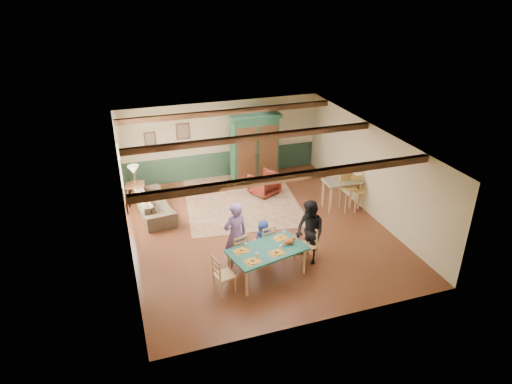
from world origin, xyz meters
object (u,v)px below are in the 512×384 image
object	(u,v)px
person_child	(263,238)
dining_chair_far_left	(237,250)
end_table	(136,194)
bar_stool_left	(348,191)
dining_chair_end_right	(306,245)
bar_stool_right	(358,194)
armchair	(264,183)
table_lamp	(134,175)
dining_chair_far_right	(265,241)
sofa	(154,204)
cat	(289,241)
dining_chair_end_left	(224,274)
armoire	(254,149)
person_man	(235,235)
dining_table	(267,263)
person_woman	(310,232)
counter_table	(341,194)

from	to	relation	value
person_child	dining_chair_far_left	bearing A→B (deg)	5.71
end_table	bar_stool_left	size ratio (longest dim) A/B	0.52
dining_chair_end_right	bar_stool_right	world-z (taller)	bar_stool_right
dining_chair_end_right	armchair	size ratio (longest dim) A/B	1.16
person_child	bar_stool_left	size ratio (longest dim) A/B	0.79
table_lamp	person_child	bearing A→B (deg)	-54.88
dining_chair_far_right	sofa	xyz separation A→B (m)	(-2.40, 3.24, -0.15)
cat	armchair	distance (m)	4.35
sofa	dining_chair_end_left	bearing A→B (deg)	-172.17
dining_chair_far_right	armoire	xyz separation A→B (m)	(1.20, 4.47, 0.74)
dining_chair_end_left	dining_chair_end_right	bearing A→B (deg)	-90.00
table_lamp	bar_stool_left	bearing A→B (deg)	-22.34
armchair	end_table	distance (m)	4.08
dining_chair_end_left	sofa	distance (m)	4.42
dining_chair_far_left	sofa	distance (m)	3.79
dining_chair_end_left	person_man	size ratio (longest dim) A/B	0.55
dining_chair_far_left	dining_chair_far_right	bearing A→B (deg)	-180.00
dining_chair_end_right	end_table	world-z (taller)	dining_chair_end_right
dining_chair_end_left	end_table	world-z (taller)	dining_chair_end_left
dining_chair_far_right	cat	xyz separation A→B (m)	(0.33, -0.76, 0.37)
armchair	person_child	bearing A→B (deg)	45.14
cat	armchair	bearing A→B (deg)	65.21
dining_chair_end_right	armchair	distance (m)	4.01
dining_chair_far_right	person_man	world-z (taller)	person_man
armoire	dining_table	bearing A→B (deg)	-105.97
dining_table	cat	xyz separation A→B (m)	(0.56, 0.03, 0.47)
bar_stool_right	armchair	bearing A→B (deg)	137.11
dining_chair_far_left	end_table	world-z (taller)	dining_chair_far_left
person_woman	counter_table	distance (m)	3.16
person_woman	counter_table	size ratio (longest dim) A/B	1.48
dining_chair_end_left	person_man	distance (m)	1.16
dining_chair_far_left	dining_chair_far_right	distance (m)	0.80
armoire	table_lamp	size ratio (longest dim) A/B	3.95
counter_table	armchair	bearing A→B (deg)	138.87
table_lamp	dining_chair_far_right	bearing A→B (deg)	-55.22
counter_table	bar_stool_right	world-z (taller)	bar_stool_right
table_lamp	counter_table	xyz separation A→B (m)	(5.95, -2.29, -0.51)
counter_table	bar_stool_left	size ratio (longest dim) A/B	0.87
dining_table	dining_chair_end_left	xyz separation A→B (m)	(-1.12, -0.26, 0.10)
cat	end_table	size ratio (longest dim) A/B	0.54
dining_chair_end_left	sofa	world-z (taller)	dining_chair_end_left
cat	counter_table	distance (m)	3.80
dining_chair_far_right	dining_chair_end_left	xyz separation A→B (m)	(-1.35, -1.06, 0.00)
dining_chair_far_left	dining_table	bearing A→B (deg)	119.05
dining_chair_end_right	bar_stool_left	bearing A→B (deg)	118.93
dining_chair_end_left	bar_stool_left	size ratio (longest dim) A/B	0.74
dining_chair_end_right	counter_table	xyz separation A→B (m)	(2.22, 2.33, -0.01)
bar_stool_left	person_woman	bearing A→B (deg)	-138.02
dining_chair_far_right	table_lamp	world-z (taller)	table_lamp
table_lamp	bar_stool_right	size ratio (longest dim) A/B	0.57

